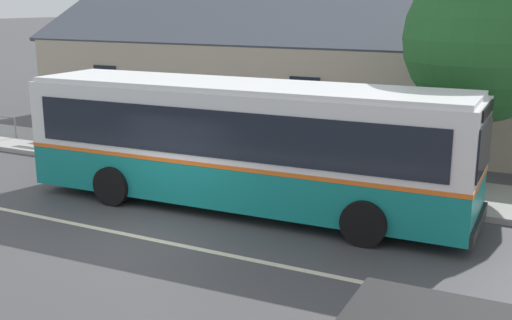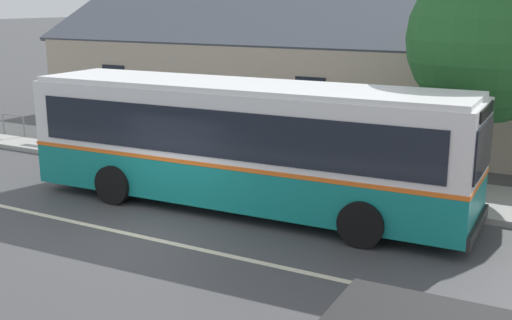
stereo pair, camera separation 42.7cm
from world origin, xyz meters
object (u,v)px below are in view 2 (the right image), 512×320
at_px(street_tree_primary, 492,39).
at_px(bike_rack, 13,121).
at_px(bench_down_street, 153,142).
at_px(transit_bus, 244,142).
at_px(bench_by_building, 68,130).

relative_size(street_tree_primary, bike_rack, 5.38).
height_order(street_tree_primary, bike_rack, street_tree_primary).
height_order(bench_down_street, street_tree_primary, street_tree_primary).
bearing_deg(transit_bus, street_tree_primary, 40.65).
distance_m(bench_by_building, bench_down_street, 3.87).
bearing_deg(bench_by_building, bench_down_street, -1.56).
bearing_deg(street_tree_primary, bike_rack, -175.55).
xyz_separation_m(bench_by_building, bike_rack, (-2.64, -0.10, 0.11)).
bearing_deg(street_tree_primary, bench_by_building, -175.13).
xyz_separation_m(bench_by_building, street_tree_primary, (13.90, 1.18, 3.50)).
xyz_separation_m(bench_by_building, bench_down_street, (3.87, -0.11, -0.01)).
relative_size(bench_by_building, street_tree_primary, 0.27).
xyz_separation_m(bench_down_street, street_tree_primary, (10.03, 1.29, 3.51)).
bearing_deg(bench_by_building, transit_bus, -18.59).
height_order(bench_by_building, bike_rack, bench_by_building).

